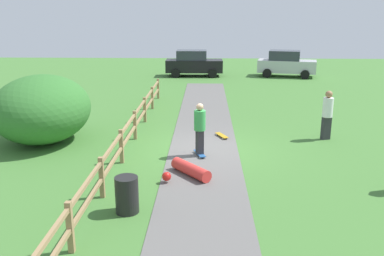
# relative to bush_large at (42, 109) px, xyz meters

# --- Properties ---
(ground_plane) EXTENTS (60.00, 60.00, 0.00)m
(ground_plane) POSITION_rel_bush_large_xyz_m (5.92, -0.89, -1.24)
(ground_plane) COLOR #427533
(asphalt_path) EXTENTS (2.40, 28.00, 0.02)m
(asphalt_path) POSITION_rel_bush_large_xyz_m (5.92, -0.89, -1.23)
(asphalt_path) COLOR #605E5B
(asphalt_path) RESTS_ON ground_plane
(wooden_fence) EXTENTS (0.12, 18.12, 1.10)m
(wooden_fence) POSITION_rel_bush_large_xyz_m (3.32, -0.89, -0.58)
(wooden_fence) COLOR #997A51
(wooden_fence) RESTS_ON ground_plane
(bush_large) EXTENTS (3.43, 4.12, 2.49)m
(bush_large) POSITION_rel_bush_large_xyz_m (0.00, 0.00, 0.00)
(bush_large) COLOR #33702D
(bush_large) RESTS_ON ground_plane
(trash_bin) EXTENTS (0.56, 0.56, 0.90)m
(trash_bin) POSITION_rel_bush_large_xyz_m (4.12, -5.55, -0.79)
(trash_bin) COLOR black
(trash_bin) RESTS_ON ground_plane
(skater_riding) EXTENTS (0.48, 0.82, 1.78)m
(skater_riding) POSITION_rel_bush_large_xyz_m (5.79, -1.43, -0.23)
(skater_riding) COLOR #265999
(skater_riding) RESTS_ON asphalt_path
(skater_fallen) EXTENTS (1.41, 1.37, 0.36)m
(skater_fallen) POSITION_rel_bush_large_xyz_m (5.50, -3.26, -1.04)
(skater_fallen) COLOR red
(skater_fallen) RESTS_ON asphalt_path
(skateboard_loose) EXTENTS (0.51, 0.81, 0.08)m
(skateboard_loose) POSITION_rel_bush_large_xyz_m (6.60, 0.71, -1.16)
(skateboard_loose) COLOR #BF8C19
(skateboard_loose) RESTS_ON asphalt_path
(bystander_white) EXTENTS (0.48, 0.48, 1.86)m
(bystander_white) POSITION_rel_bush_large_xyz_m (10.53, 0.65, -0.21)
(bystander_white) COLOR #2D2D33
(bystander_white) RESTS_ON ground_plane
(parked_car_black) EXTENTS (4.21, 2.02, 1.92)m
(parked_car_black) POSITION_rel_bush_large_xyz_m (5.03, 16.59, -0.28)
(parked_car_black) COLOR black
(parked_car_black) RESTS_ON ground_plane
(parked_car_silver) EXTENTS (4.48, 2.71, 1.92)m
(parked_car_silver) POSITION_rel_bush_large_xyz_m (11.91, 16.60, -0.28)
(parked_car_silver) COLOR #B7B7BC
(parked_car_silver) RESTS_ON ground_plane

